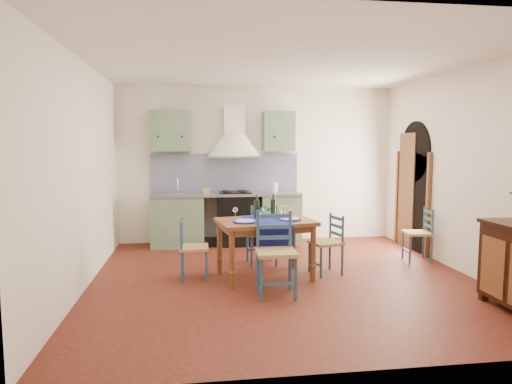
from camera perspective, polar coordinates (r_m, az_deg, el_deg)
The scene contains 11 objects.
floor at distance 6.14m, azimuth 3.54°, elevation -10.79°, with size 5.00×5.00×0.00m, color #40130D.
back_wall at distance 8.11m, azimuth -2.87°, elevation 0.89°, with size 5.00×0.96×2.80m.
right_wall at distance 7.07m, azimuth 23.38°, elevation 1.99°, with size 0.26×5.00×2.80m.
left_wall at distance 5.92m, azimuth -20.83°, elevation 2.01°, with size 0.04×5.00×2.80m, color white.
ceiling at distance 5.97m, azimuth 3.72°, elevation 15.97°, with size 5.00×5.00×0.01m, color silver.
dining_table at distance 6.02m, azimuth 1.21°, elevation -4.37°, with size 1.34×1.04×1.09m.
chair_near at distance 5.39m, azimuth 2.48°, elevation -7.57°, with size 0.48×0.48×0.98m.
chair_far at distance 6.70m, azimuth 0.76°, elevation -5.22°, with size 0.45×0.45×0.90m.
chair_left at distance 6.09m, azimuth -8.00°, elevation -6.98°, with size 0.38×0.38×0.79m.
chair_right at distance 6.35m, azimuth 8.95°, elevation -6.34°, with size 0.46×0.46×0.82m.
chair_spare at distance 7.40m, azimuth 19.73°, elevation -4.91°, with size 0.42×0.42×0.81m.
Camera 1 is at (-1.17, -5.76, 1.77)m, focal length 32.00 mm.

